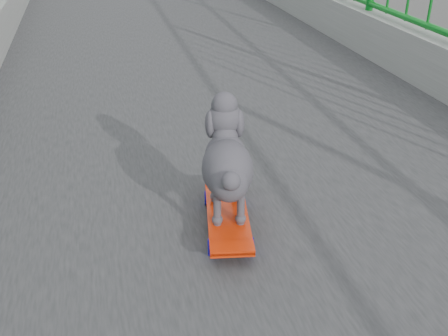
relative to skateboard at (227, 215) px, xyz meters
name	(u,v)px	position (x,y,z in m)	size (l,w,h in m)	color
footbridge	(194,259)	(0.24, 2.11, -1.83)	(3.00, 24.00, 7.00)	#2D2D2F
railing	(187,32)	(0.24, 2.11, 0.16)	(3.00, 24.00, 1.42)	gray
skateboard	(227,215)	(0.00, 0.00, 0.00)	(0.23, 0.52, 0.07)	red
poodle	(227,161)	(0.00, 0.02, 0.21)	(0.23, 0.43, 0.36)	#302D32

